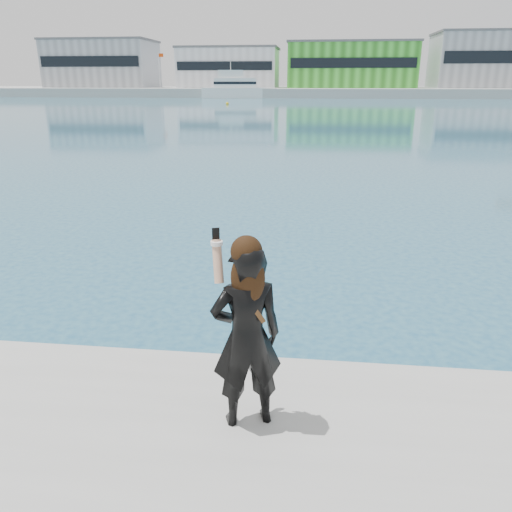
# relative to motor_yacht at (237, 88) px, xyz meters

# --- Properties ---
(ground) EXTENTS (500.00, 500.00, 0.00)m
(ground) POSITION_rel_motor_yacht_xyz_m (17.58, -111.41, -2.15)
(ground) COLOR navy
(ground) RESTS_ON ground
(far_quay) EXTENTS (320.00, 40.00, 2.00)m
(far_quay) POSITION_rel_motor_yacht_xyz_m (17.58, 18.59, -1.15)
(far_quay) COLOR #9E9E99
(far_quay) RESTS_ON ground
(warehouse_grey_left) EXTENTS (26.52, 16.36, 11.50)m
(warehouse_grey_left) POSITION_rel_motor_yacht_xyz_m (-37.42, 16.57, 5.61)
(warehouse_grey_left) COLOR gray
(warehouse_grey_left) RESTS_ON far_quay
(warehouse_white) EXTENTS (24.48, 15.35, 9.50)m
(warehouse_white) POSITION_rel_motor_yacht_xyz_m (-4.42, 16.57, 4.61)
(warehouse_white) COLOR silver
(warehouse_white) RESTS_ON far_quay
(warehouse_green) EXTENTS (30.60, 16.36, 10.50)m
(warehouse_green) POSITION_rel_motor_yacht_xyz_m (25.58, 16.57, 5.11)
(warehouse_green) COLOR #2E8922
(warehouse_green) RESTS_ON far_quay
(warehouse_grey_right) EXTENTS (25.50, 15.35, 12.50)m
(warehouse_grey_right) POSITION_rel_motor_yacht_xyz_m (57.58, 16.57, 6.11)
(warehouse_grey_right) COLOR gray
(warehouse_grey_right) RESTS_ON far_quay
(flagpole_left) EXTENTS (1.28, 0.16, 8.00)m
(flagpole_left) POSITION_rel_motor_yacht_xyz_m (-20.33, 9.59, 4.38)
(flagpole_left) COLOR silver
(flagpole_left) RESTS_ON far_quay
(flagpole_right) EXTENTS (1.28, 0.16, 8.00)m
(flagpole_right) POSITION_rel_motor_yacht_xyz_m (39.67, 9.59, 4.38)
(flagpole_right) COLOR silver
(flagpole_right) RESTS_ON far_quay
(motor_yacht) EXTENTS (16.92, 7.00, 7.66)m
(motor_yacht) POSITION_rel_motor_yacht_xyz_m (0.00, 0.00, 0.00)
(motor_yacht) COLOR white
(motor_yacht) RESTS_ON ground
(buoy_far) EXTENTS (0.50, 0.50, 0.50)m
(buoy_far) POSITION_rel_motor_yacht_xyz_m (3.16, -31.30, -2.15)
(buoy_far) COLOR yellow
(buoy_far) RESTS_ON ground
(woman) EXTENTS (0.72, 0.59, 1.80)m
(woman) POSITION_rel_motor_yacht_xyz_m (17.14, -111.54, -0.44)
(woman) COLOR black
(woman) RESTS_ON near_quay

